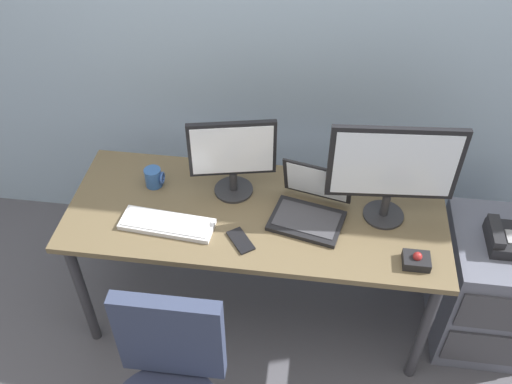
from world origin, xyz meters
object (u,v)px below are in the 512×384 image
(coffee_mug, at_px, (154,177))
(monitor_main, at_px, (393,168))
(keyboard, at_px, (167,224))
(trackball_mouse, at_px, (416,260))
(cell_phone, at_px, (241,241))
(monitor_side, at_px, (232,155))
(laptop, at_px, (310,206))
(file_cabinet, at_px, (484,287))
(desk_phone, at_px, (506,238))

(coffee_mug, bearing_deg, monitor_main, -3.64)
(monitor_main, bearing_deg, keyboard, -168.74)
(trackball_mouse, distance_m, coffee_mug, 1.23)
(cell_phone, bearing_deg, keyboard, 135.33)
(monitor_side, height_order, laptop, monitor_side)
(laptop, relative_size, cell_phone, 2.57)
(coffee_mug, distance_m, cell_phone, 0.55)
(trackball_mouse, height_order, coffee_mug, coffee_mug)
(monitor_side, relative_size, trackball_mouse, 3.52)
(monitor_main, bearing_deg, monitor_side, 173.74)
(file_cabinet, relative_size, coffee_mug, 7.02)
(monitor_side, distance_m, keyboard, 0.42)
(desk_phone, xyz_separation_m, cell_phone, (-1.14, -0.21, 0.05))
(file_cabinet, distance_m, cell_phone, 1.24)
(cell_phone, bearing_deg, coffee_mug, 109.96)
(desk_phone, relative_size, monitor_main, 0.37)
(cell_phone, bearing_deg, monitor_side, 68.05)
(cell_phone, bearing_deg, desk_phone, -26.15)
(keyboard, height_order, trackball_mouse, trackball_mouse)
(coffee_mug, bearing_deg, cell_phone, -33.58)
(file_cabinet, relative_size, trackball_mouse, 5.94)
(trackball_mouse, relative_size, coffee_mug, 1.18)
(coffee_mug, relative_size, cell_phone, 0.65)
(monitor_main, relative_size, cell_phone, 3.82)
(monitor_main, xyz_separation_m, cell_phone, (-0.61, -0.23, -0.27))
(trackball_mouse, distance_m, cell_phone, 0.73)
(keyboard, distance_m, laptop, 0.63)
(coffee_mug, height_order, cell_phone, coffee_mug)
(monitor_side, height_order, keyboard, monitor_side)
(monitor_side, relative_size, coffee_mug, 4.17)
(keyboard, relative_size, laptop, 1.15)
(keyboard, distance_m, cell_phone, 0.34)
(file_cabinet, xyz_separation_m, monitor_side, (-1.23, 0.09, 0.62))
(trackball_mouse, bearing_deg, cell_phone, 177.82)
(file_cabinet, xyz_separation_m, coffee_mug, (-1.61, 0.08, 0.45))
(desk_phone, bearing_deg, monitor_main, 177.12)
(laptop, height_order, coffee_mug, laptop)
(cell_phone, bearing_deg, file_cabinet, -25.44)
(desk_phone, height_order, cell_phone, desk_phone)
(file_cabinet, relative_size, monitor_side, 1.68)
(file_cabinet, relative_size, monitor_main, 1.20)
(file_cabinet, distance_m, coffee_mug, 1.67)
(file_cabinet, xyz_separation_m, desk_phone, (-0.01, -0.02, 0.36))
(file_cabinet, height_order, monitor_main, monitor_main)
(monitor_side, bearing_deg, keyboard, -133.84)
(coffee_mug, xyz_separation_m, cell_phone, (0.46, -0.30, -0.04))
(laptop, bearing_deg, monitor_side, 162.83)
(monitor_main, height_order, coffee_mug, monitor_main)
(desk_phone, bearing_deg, keyboard, -173.81)
(file_cabinet, distance_m, desk_phone, 0.36)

